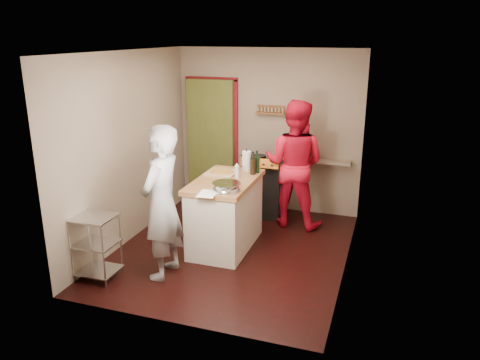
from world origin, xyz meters
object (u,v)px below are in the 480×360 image
Objects in this scene: stove at (264,188)px; island at (226,212)px; wire_shelving at (96,244)px; person_red at (294,164)px; person_stripe at (162,203)px.

island reaches higher than stove.
island is (1.15, 1.30, 0.07)m from wire_shelving.
stove is at bearing 82.48° from island.
wire_shelving is 0.57× the size of island.
person_red reaches higher than stove.
person_red is (0.52, -0.25, 0.50)m from stove.
person_red reaches higher than wire_shelving.
stove is at bearing 167.36° from person_stripe.
stove is 2.94m from wire_shelving.
island is 0.76× the size of person_stripe.
wire_shelving is at bearing -63.62° from person_stripe.
wire_shelving is 0.42× the size of person_red.
stove is 0.77m from person_red.
person_stripe is (0.72, 0.32, 0.48)m from wire_shelving.
wire_shelving is (-1.33, -2.62, -0.01)m from stove.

